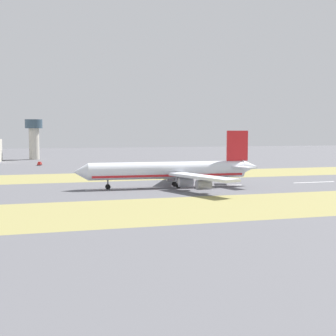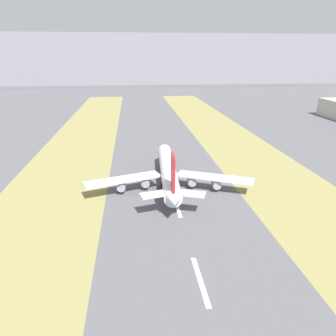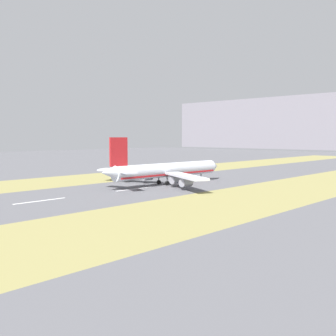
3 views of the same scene
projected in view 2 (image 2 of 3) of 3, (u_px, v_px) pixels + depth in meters
ground_plane at (172, 189)px, 128.00m from camera, size 800.00×800.00×0.00m
grass_median_west at (53, 194)px, 123.32m from camera, size 40.00×600.00×0.01m
grass_median_east at (282, 184)px, 132.68m from camera, size 40.00×600.00×0.01m
centreline_dash_near at (200, 280)px, 75.91m from camera, size 1.20×18.00×0.01m
centreline_dash_mid at (177, 206)px, 113.47m from camera, size 1.20×18.00×0.01m
centreline_dash_far at (165, 168)px, 151.03m from camera, size 1.20×18.00×0.01m
airplane_main_jet at (168, 172)px, 128.38m from camera, size 64.06×67.19×20.20m
mountain_ridge at (138, 59)px, 602.51m from camera, size 800.00×120.00×83.90m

